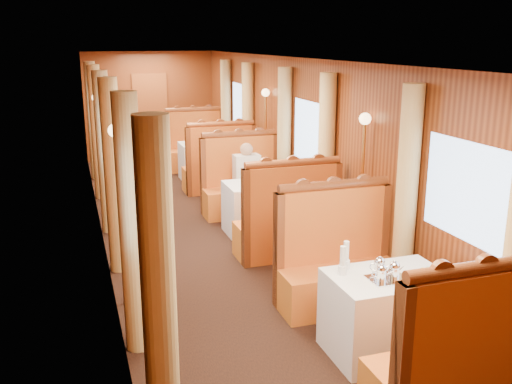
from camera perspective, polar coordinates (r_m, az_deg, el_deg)
name	(u,v)px	position (r m, az deg, el deg)	size (l,w,h in m)	color
floor	(213,238)	(8.25, -4.35, -4.58)	(3.00, 12.00, 0.01)	black
ceiling	(209,60)	(7.78, -4.72, 13.05)	(3.00, 12.00, 0.01)	silver
wall_far	(150,106)	(13.76, -10.53, 8.46)	(3.00, 2.50, 0.01)	brown
wall_left	(99,159)	(7.71, -15.43, 3.19)	(12.00, 2.50, 0.01)	brown
wall_right	(311,146)	(8.39, 5.51, 4.58)	(12.00, 2.50, 0.01)	brown
doorway_far	(151,117)	(13.76, -10.46, 7.42)	(0.80, 0.04, 2.00)	brown
table_near	(387,314)	(5.36, 12.97, -11.81)	(1.05, 0.72, 0.75)	white
banquette_near_fwd	(460,369)	(4.61, 19.70, -16.36)	(1.30, 0.55, 1.34)	#BB3914
banquette_near_aft	(337,267)	(6.14, 8.14, -7.48)	(1.30, 0.55, 1.34)	#BB3914
table_mid	(262,208)	(8.33, 0.62, -1.62)	(1.05, 0.72, 0.75)	white
banquette_mid_fwd	(287,226)	(7.41, 3.14, -3.39)	(1.30, 0.55, 1.34)	#BB3914
banquette_mid_aft	(242,188)	(9.25, -1.40, 0.38)	(1.30, 0.55, 1.34)	#BB3914
table_far	(207,161)	(11.60, -4.94, 3.09)	(1.05, 0.72, 0.75)	white
banquette_far_fwd	(219,169)	(10.63, -3.69, 2.28)	(1.30, 0.55, 1.34)	#BB3914
banquette_far_aft	(196,150)	(12.56, -6.02, 4.21)	(1.30, 0.55, 1.34)	#BB3914
tea_tray	(388,279)	(5.10, 13.05, -8.48)	(0.34, 0.26, 0.01)	silver
teapot_left	(381,275)	(5.03, 12.42, -8.15)	(0.15, 0.11, 0.12)	silver
teapot_right	(394,273)	(5.09, 13.64, -7.88)	(0.16, 0.12, 0.13)	silver
teapot_back	(379,268)	(5.16, 12.23, -7.48)	(0.16, 0.12, 0.13)	silver
fruit_plate	(428,273)	(5.28, 16.87, -7.79)	(0.22, 0.22, 0.05)	white
cup_inboard	(342,263)	(5.10, 8.64, -7.07)	(0.08, 0.08, 0.26)	white
cup_outboard	(346,258)	(5.23, 8.98, -6.53)	(0.08, 0.08, 0.26)	white
rose_vase_mid	(260,171)	(8.18, 0.37, 2.07)	(0.06, 0.06, 0.36)	silver
rose_vase_far	(207,134)	(11.47, -4.96, 5.76)	(0.06, 0.06, 0.36)	silver
window_left_near	(127,225)	(4.28, -12.82, -3.19)	(1.20, 0.90, 0.01)	#89ADDB
curtain_left_near_a	(159,302)	(3.67, -9.67, -10.81)	(0.22, 0.22, 2.35)	tan
curtain_left_near_b	(132,227)	(5.11, -12.34, -3.41)	(0.22, 0.22, 2.35)	tan
window_right_near	(467,192)	(5.39, 20.36, 0.01)	(1.20, 0.90, 0.01)	#89ADDB
curtain_right_near_b	(406,200)	(6.01, 14.79, -0.78)	(0.22, 0.22, 2.35)	tan
window_left_mid	(99,144)	(7.68, -15.42, 4.65)	(1.20, 0.90, 0.01)	#89ADDB
curtain_left_mid_a	(114,177)	(6.97, -14.05, 1.43)	(0.22, 0.22, 2.35)	tan
curtain_left_mid_b	(105,153)	(8.50, -14.88, 3.76)	(0.22, 0.22, 2.35)	tan
window_right_mid	(310,133)	(8.35, 5.45, 5.92)	(1.20, 0.90, 0.01)	#89ADDB
curtain_right_mid_a	(326,162)	(7.66, 6.99, 2.96)	(0.22, 0.22, 2.35)	tan
curtain_right_mid_b	(284,143)	(9.07, 2.83, 4.93)	(0.22, 0.22, 2.35)	tan
window_left_far	(88,112)	(11.14, -16.43, 7.66)	(1.20, 0.90, 0.01)	#89ADDB
curtain_left_far_a	(97,133)	(10.41, -15.57, 5.71)	(0.22, 0.22, 2.35)	tan
curtain_left_far_b	(93,121)	(11.95, -15.97, 6.82)	(0.22, 0.22, 2.35)	tan
window_right_far	(241,107)	(11.61, -1.49, 8.53)	(1.20, 0.90, 0.01)	#89ADDB
curtain_right_far_a	(248,126)	(10.88, -0.83, 6.64)	(0.22, 0.22, 2.35)	tan
curtain_right_far_b	(226,116)	(12.36, -3.00, 7.63)	(0.22, 0.22, 2.35)	tan
sconce_left_fore	(118,179)	(5.98, -13.64, 1.30)	(0.14, 0.14, 1.95)	#BF8C3F
sconce_right_fore	(363,161)	(6.78, 10.65, 3.05)	(0.14, 0.14, 1.95)	#BF8C3F
sconce_left_aft	(99,129)	(9.42, -15.47, 6.08)	(0.14, 0.14, 1.95)	#BF8C3F
sconce_right_aft	(265,122)	(9.94, 0.95, 7.06)	(0.14, 0.14, 1.95)	#BF8C3F
steward	(150,175)	(8.37, -10.60, 1.71)	(0.63, 0.42, 1.74)	navy
passenger	(247,173)	(8.91, -0.88, 1.92)	(0.40, 0.44, 0.76)	beige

